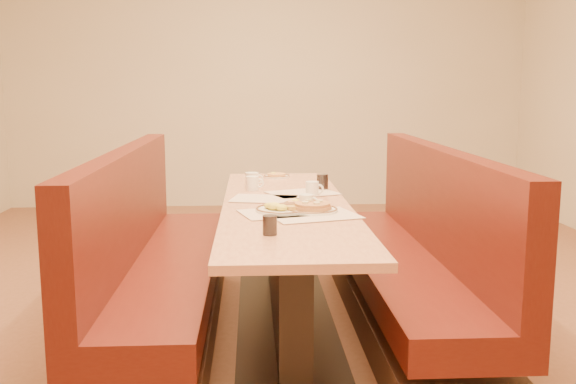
{
  "coord_description": "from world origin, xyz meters",
  "views": [
    {
      "loc": [
        -0.19,
        -3.52,
        1.39
      ],
      "look_at": [
        0.0,
        -0.22,
        0.85
      ],
      "focal_mm": 40.0,
      "sensor_mm": 36.0,
      "label": 1
    }
  ],
  "objects": [
    {
      "name": "coffee_mug_c",
      "position": [
        0.17,
        0.25,
        0.79
      ],
      "size": [
        0.11,
        0.08,
        0.08
      ],
      "rotation": [
        0.0,
        0.0,
        -0.34
      ],
      "color": "white",
      "rests_on": "diner_table"
    },
    {
      "name": "extra_plate_far",
      "position": [
        -0.01,
        1.04,
        0.76
      ],
      "size": [
        0.19,
        0.19,
        0.04
      ],
      "rotation": [
        0.0,
        0.0,
        -0.01
      ],
      "color": "white",
      "rests_on": "diner_table"
    },
    {
      "name": "soda_tumbler_near",
      "position": [
        -0.11,
        -0.77,
        0.79
      ],
      "size": [
        0.06,
        0.06,
        0.09
      ],
      "color": "black",
      "rests_on": "diner_table"
    },
    {
      "name": "placemat_near_left",
      "position": [
        -0.05,
        -0.29,
        0.75
      ],
      "size": [
        0.45,
        0.39,
        0.0
      ],
      "primitive_type": "cube",
      "rotation": [
        0.0,
        0.0,
        0.29
      ],
      "color": "beige",
      "rests_on": "diner_table"
    },
    {
      "name": "diner_table",
      "position": [
        0.0,
        0.0,
        0.37
      ],
      "size": [
        0.7,
        2.5,
        0.75
      ],
      "color": "black",
      "rests_on": "ground"
    },
    {
      "name": "coffee_mug_b",
      "position": [
        -0.18,
        0.47,
        0.8
      ],
      "size": [
        0.12,
        0.08,
        0.09
      ],
      "rotation": [
        0.0,
        0.0,
        0.01
      ],
      "color": "white",
      "rests_on": "diner_table"
    },
    {
      "name": "soda_tumbler_mid",
      "position": [
        0.26,
        0.47,
        0.8
      ],
      "size": [
        0.07,
        0.07,
        0.1
      ],
      "color": "black",
      "rests_on": "diner_table"
    },
    {
      "name": "coffee_mug_d",
      "position": [
        -0.19,
        0.62,
        0.8
      ],
      "size": [
        0.12,
        0.09,
        0.09
      ],
      "rotation": [
        0.0,
        0.0,
        0.27
      ],
      "color": "white",
      "rests_on": "diner_table"
    },
    {
      "name": "ground",
      "position": [
        0.0,
        0.0,
        0.0
      ],
      "size": [
        8.0,
        8.0,
        0.0
      ],
      "primitive_type": "plane",
      "color": "#9E6647",
      "rests_on": "ground"
    },
    {
      "name": "placemat_far_right",
      "position": [
        0.12,
        0.32,
        0.75
      ],
      "size": [
        0.48,
        0.42,
        0.0
      ],
      "primitive_type": "cube",
      "rotation": [
        0.0,
        0.0,
        0.4
      ],
      "color": "beige",
      "rests_on": "diner_table"
    },
    {
      "name": "coffee_mug_a",
      "position": [
        0.1,
        -0.19,
        0.79
      ],
      "size": [
        0.1,
        0.08,
        0.08
      ],
      "rotation": [
        0.0,
        0.0,
        -0.37
      ],
      "color": "white",
      "rests_on": "diner_table"
    },
    {
      "name": "placemat_far_left",
      "position": [
        -0.12,
        0.14,
        0.75
      ],
      "size": [
        0.41,
        0.34,
        0.0
      ],
      "primitive_type": "cube",
      "rotation": [
        0.0,
        0.0,
        -0.2
      ],
      "color": "beige",
      "rests_on": "diner_table"
    },
    {
      "name": "placemat_near_right",
      "position": [
        0.12,
        -0.36,
        0.75
      ],
      "size": [
        0.5,
        0.43,
        0.0
      ],
      "primitive_type": "cube",
      "rotation": [
        0.0,
        0.0,
        0.29
      ],
      "color": "beige",
      "rests_on": "diner_table"
    },
    {
      "name": "booth_right",
      "position": [
        0.73,
        0.0,
        0.36
      ],
      "size": [
        0.55,
        2.5,
        1.05
      ],
      "color": "#4C3326",
      "rests_on": "ground"
    },
    {
      "name": "extra_plate_mid",
      "position": [
        0.08,
        -0.11,
        0.76
      ],
      "size": [
        0.21,
        0.21,
        0.04
      ],
      "rotation": [
        0.0,
        0.0,
        -0.26
      ],
      "color": "white",
      "rests_on": "diner_table"
    },
    {
      "name": "booth_left",
      "position": [
        -0.73,
        0.0,
        0.36
      ],
      "size": [
        0.55,
        2.5,
        1.05
      ],
      "color": "#4C3326",
      "rests_on": "ground"
    },
    {
      "name": "pancake_plate",
      "position": [
        0.12,
        -0.26,
        0.77
      ],
      "size": [
        0.27,
        0.27,
        0.06
      ],
      "rotation": [
        0.0,
        0.0,
        0.01
      ],
      "color": "white",
      "rests_on": "diner_table"
    },
    {
      "name": "eggs_plate",
      "position": [
        -0.03,
        -0.25,
        0.77
      ],
      "size": [
        0.28,
        0.28,
        0.06
      ],
      "rotation": [
        0.0,
        0.0,
        0.22
      ],
      "color": "white",
      "rests_on": "diner_table"
    }
  ]
}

